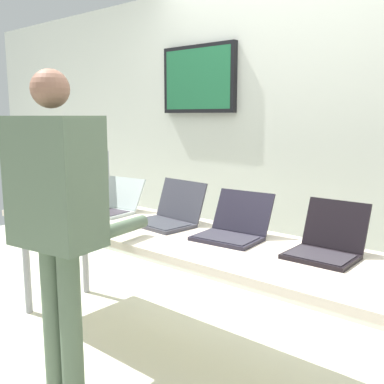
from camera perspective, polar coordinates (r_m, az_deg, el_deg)
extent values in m
cube|color=beige|center=(2.75, 0.26, -21.38)|extent=(8.00, 8.00, 0.04)
cube|color=beige|center=(3.31, 13.07, 6.15)|extent=(8.00, 0.06, 2.42)
cube|color=black|center=(3.74, 0.85, 14.18)|extent=(0.73, 0.05, 0.54)
cube|color=#1F623B|center=(3.73, 0.70, 14.20)|extent=(0.67, 0.02, 0.48)
cube|color=beige|center=(2.45, 0.28, -6.02)|extent=(2.89, 0.70, 0.04)
cylinder|color=gray|center=(3.42, -20.34, -8.67)|extent=(0.05, 0.05, 0.72)
cylinder|color=gray|center=(3.67, -13.50, -7.06)|extent=(0.05, 0.05, 0.72)
cube|color=gray|center=(3.36, -14.54, 1.75)|extent=(0.36, 0.32, 0.39)
cube|color=black|center=(3.27, -16.94, 1.43)|extent=(0.04, 0.01, 0.03)
cube|color=#A9B7B2|center=(3.02, -10.97, -2.58)|extent=(0.35, 0.26, 0.02)
cube|color=#332D34|center=(3.01, -11.13, -2.39)|extent=(0.31, 0.21, 0.00)
cube|color=#A9B7B2|center=(3.12, -8.83, -0.10)|extent=(0.34, 0.15, 0.20)
cube|color=#231F2B|center=(3.12, -8.79, -0.12)|extent=(0.31, 0.13, 0.17)
cube|color=#383841|center=(2.66, -3.98, -4.11)|extent=(0.39, 0.28, 0.02)
cube|color=#313239|center=(2.64, -4.19, -3.90)|extent=(0.36, 0.23, 0.00)
cube|color=#383841|center=(2.74, -1.40, -1.00)|extent=(0.37, 0.12, 0.23)
cube|color=#B1D4EA|center=(2.74, -1.35, -1.01)|extent=(0.34, 0.10, 0.21)
cube|color=#221F2C|center=(2.35, 4.44, -5.95)|extent=(0.35, 0.27, 0.02)
cube|color=#2E2C36|center=(2.34, 4.29, -5.73)|extent=(0.32, 0.21, 0.00)
cube|color=#221F2C|center=(2.46, 6.50, -2.48)|extent=(0.34, 0.14, 0.22)
cube|color=silver|center=(2.47, 6.54, -2.50)|extent=(0.31, 0.12, 0.19)
cube|color=black|center=(2.13, 16.05, -7.94)|extent=(0.30, 0.24, 0.02)
cube|color=#2D282F|center=(2.12, 15.94, -7.71)|extent=(0.28, 0.19, 0.00)
cube|color=black|center=(2.25, 17.84, -3.95)|extent=(0.30, 0.09, 0.23)
cube|color=white|center=(2.25, 17.87, -3.97)|extent=(0.27, 0.08, 0.20)
cylinder|color=#52644F|center=(2.45, -17.20, -15.05)|extent=(0.12, 0.12, 0.78)
cylinder|color=#52644F|center=(2.37, -15.19, -15.89)|extent=(0.12, 0.12, 0.78)
cube|color=#52644F|center=(2.21, -17.07, 1.23)|extent=(0.47, 0.32, 0.62)
sphere|color=#8D604C|center=(2.19, -17.64, 12.45)|extent=(0.18, 0.18, 0.18)
cylinder|color=#52644F|center=(2.57, -14.29, -3.40)|extent=(0.11, 0.33, 0.07)
cylinder|color=#52644F|center=(2.34, -8.71, -4.45)|extent=(0.11, 0.33, 0.07)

